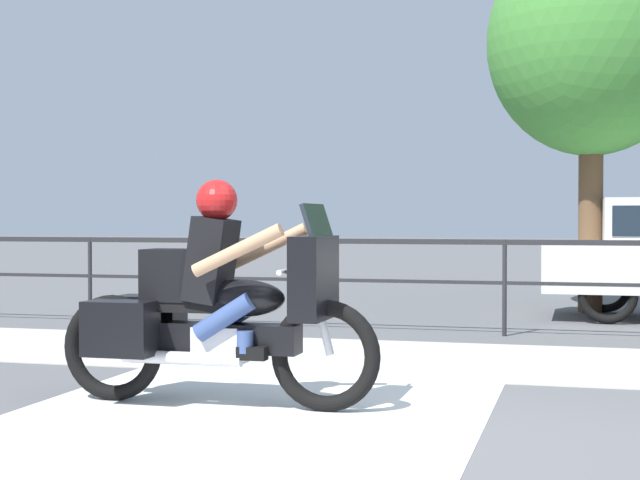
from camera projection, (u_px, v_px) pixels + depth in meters
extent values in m
plane|color=#565659|center=(432.00, 445.00, 5.67)|extent=(120.00, 120.00, 0.00)
cube|color=#B7B2A8|center=(487.00, 361.00, 8.95)|extent=(44.00, 2.40, 0.01)
cube|color=silver|center=(206.00, 438.00, 5.82)|extent=(3.14, 6.00, 0.01)
cube|color=#232326|center=(505.00, 242.00, 10.87)|extent=(36.00, 0.04, 0.06)
cube|color=#232326|center=(505.00, 283.00, 10.88)|extent=(36.00, 0.03, 0.04)
cylinder|color=#232326|center=(90.00, 280.00, 12.21)|extent=(0.05, 0.05, 1.08)
cylinder|color=#232326|center=(505.00, 288.00, 10.88)|extent=(0.05, 0.05, 1.08)
torus|color=black|center=(325.00, 356.00, 6.62)|extent=(0.76, 0.11, 0.76)
torus|color=black|center=(113.00, 348.00, 7.03)|extent=(0.76, 0.11, 0.76)
cube|color=black|center=(216.00, 337.00, 6.82)|extent=(1.20, 0.22, 0.20)
cube|color=silver|center=(220.00, 345.00, 6.82)|extent=(0.34, 0.26, 0.26)
ellipsoid|color=black|center=(241.00, 298.00, 6.77)|extent=(0.63, 0.30, 0.26)
cube|color=black|center=(195.00, 306.00, 6.86)|extent=(0.70, 0.28, 0.08)
cube|color=black|center=(314.00, 278.00, 6.63)|extent=(0.20, 0.61, 0.56)
cube|color=#1E232B|center=(317.00, 221.00, 6.61)|extent=(0.10, 0.52, 0.24)
cylinder|color=silver|center=(294.00, 270.00, 6.66)|extent=(0.04, 0.70, 0.04)
cylinder|color=silver|center=(182.00, 358.00, 6.72)|extent=(0.87, 0.09, 0.09)
cube|color=black|center=(120.00, 328.00, 6.75)|extent=(0.48, 0.28, 0.38)
cube|color=black|center=(150.00, 321.00, 7.21)|extent=(0.48, 0.28, 0.38)
cylinder|color=silver|center=(321.00, 317.00, 6.62)|extent=(0.18, 0.06, 0.53)
cube|color=black|center=(211.00, 260.00, 6.82)|extent=(0.32, 0.36, 0.61)
sphere|color=tan|center=(217.00, 203.00, 6.80)|extent=(0.23, 0.23, 0.23)
sphere|color=#B21919|center=(217.00, 200.00, 6.80)|extent=(0.29, 0.29, 0.29)
cylinder|color=#33477A|center=(224.00, 317.00, 6.64)|extent=(0.44, 0.13, 0.34)
cylinder|color=#33477A|center=(245.00, 342.00, 6.61)|extent=(0.11, 0.11, 0.15)
cube|color=black|center=(252.00, 353.00, 6.60)|extent=(0.20, 0.10, 0.09)
cylinder|color=#33477A|center=(239.00, 313.00, 6.93)|extent=(0.44, 0.13, 0.34)
cylinder|color=#33477A|center=(259.00, 337.00, 6.90)|extent=(0.11, 0.11, 0.15)
cube|color=black|center=(266.00, 348.00, 6.89)|extent=(0.20, 0.10, 0.09)
cylinder|color=tan|center=(237.00, 250.00, 6.45)|extent=(0.64, 0.09, 0.36)
cylinder|color=tan|center=(266.00, 248.00, 7.03)|extent=(0.64, 0.09, 0.36)
cube|color=black|center=(172.00, 275.00, 6.90)|extent=(0.37, 0.30, 0.37)
torus|color=black|center=(608.00, 295.00, 12.10)|extent=(0.73, 0.11, 0.73)
torus|color=black|center=(605.00, 286.00, 13.62)|extent=(0.73, 0.11, 0.73)
cylinder|color=brown|center=(591.00, 220.00, 13.66)|extent=(0.34, 0.34, 2.58)
ellipsoid|color=#3D7F33|center=(592.00, 41.00, 13.60)|extent=(2.89, 2.89, 3.18)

